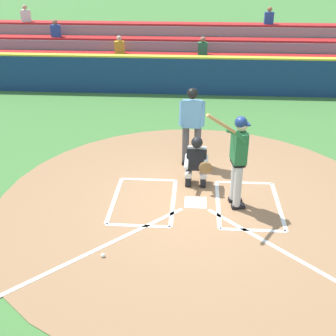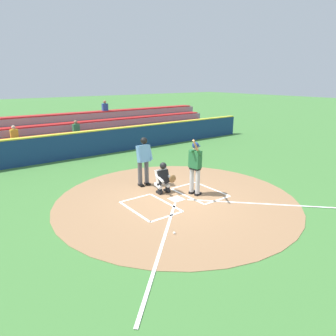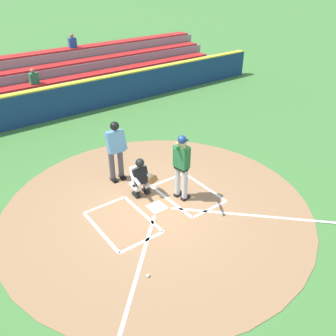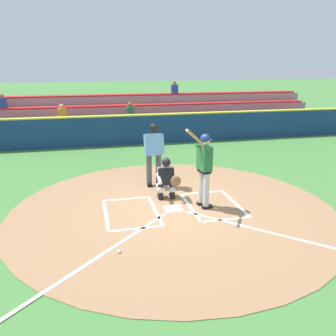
{
  "view_description": "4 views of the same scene",
  "coord_description": "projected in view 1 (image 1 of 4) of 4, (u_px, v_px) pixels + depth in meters",
  "views": [
    {
      "loc": [
        0.04,
        7.53,
        4.56
      ],
      "look_at": [
        0.53,
        0.31,
        0.93
      ],
      "focal_mm": 46.51,
      "sensor_mm": 36.0,
      "label": 1
    },
    {
      "loc": [
        5.88,
        7.42,
        3.91
      ],
      "look_at": [
        -0.32,
        -0.9,
        0.83
      ],
      "focal_mm": 32.43,
      "sensor_mm": 36.0,
      "label": 2
    },
    {
      "loc": [
        4.27,
        6.23,
        5.64
      ],
      "look_at": [
        -0.58,
        -0.29,
        0.86
      ],
      "focal_mm": 38.11,
      "sensor_mm": 36.0,
      "label": 3
    },
    {
      "loc": [
        1.95,
        7.93,
        3.52
      ],
      "look_at": [
        -0.05,
        -0.77,
        0.84
      ],
      "focal_mm": 37.95,
      "sensor_mm": 36.0,
      "label": 4
    }
  ],
  "objects": [
    {
      "name": "dirt_circle",
      "position": [
        196.0,
        203.0,
        8.75
      ],
      "size": [
        8.0,
        8.0,
        0.01
      ],
      "primitive_type": "cylinder",
      "color": "#99704C",
      "rests_on": "ground"
    },
    {
      "name": "plate_umpire",
      "position": [
        192.0,
        121.0,
        9.89
      ],
      "size": [
        0.59,
        0.43,
        1.86
      ],
      "color": "#4C4C51",
      "rests_on": "ground"
    },
    {
      "name": "bleacher_stand",
      "position": [
        199.0,
        57.0,
        17.53
      ],
      "size": [
        20.0,
        3.4,
        2.55
      ],
      "color": "gray",
      "rests_on": "ground"
    },
    {
      "name": "home_plate_and_chalk",
      "position": [
        195.0,
        227.0,
        7.96
      ],
      "size": [
        7.93,
        4.91,
        0.01
      ],
      "color": "white",
      "rests_on": "dirt_circle"
    },
    {
      "name": "backstop_wall",
      "position": [
        199.0,
        75.0,
        15.15
      ],
      "size": [
        22.0,
        0.36,
        1.31
      ],
      "color": "navy",
      "rests_on": "ground"
    },
    {
      "name": "catcher",
      "position": [
        197.0,
        160.0,
        9.16
      ],
      "size": [
        0.59,
        0.62,
        1.13
      ],
      "color": "black",
      "rests_on": "ground"
    },
    {
      "name": "baseball",
      "position": [
        103.0,
        255.0,
        7.19
      ],
      "size": [
        0.07,
        0.07,
        0.07
      ],
      "primitive_type": "sphere",
      "color": "white",
      "rests_on": "ground"
    },
    {
      "name": "ground_plane",
      "position": [
        196.0,
        203.0,
        8.75
      ],
      "size": [
        120.0,
        120.0,
        0.0
      ],
      "primitive_type": "plane",
      "color": "#427A38"
    },
    {
      "name": "batter",
      "position": [
        238.0,
        156.0,
        8.17
      ],
      "size": [
        0.86,
        0.85,
        2.13
      ],
      "color": "#BCBCBC",
      "rests_on": "ground"
    }
  ]
}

